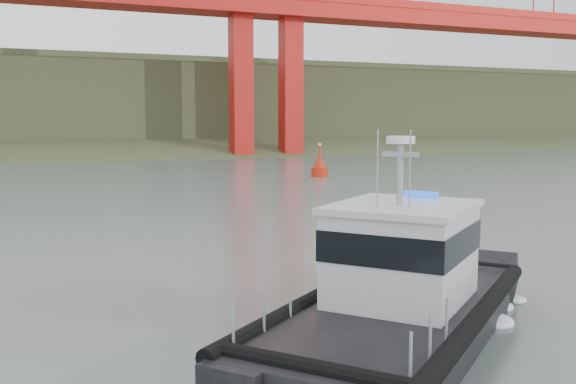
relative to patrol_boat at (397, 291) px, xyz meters
name	(u,v)px	position (x,y,z in m)	size (l,w,h in m)	color
ground	(435,288)	(3.86, 3.90, -1.28)	(400.00, 400.00, 0.00)	#51605B
headlands	(86,114)	(3.86, 129.40, 5.76)	(500.00, 105.36, 27.12)	#344326
patrol_boat	(397,291)	(0.00, 0.00, 0.00)	(10.58, 9.68, 5.12)	black
nav_buoy	(320,167)	(18.33, 43.64, -0.37)	(1.66, 1.66, 3.46)	red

